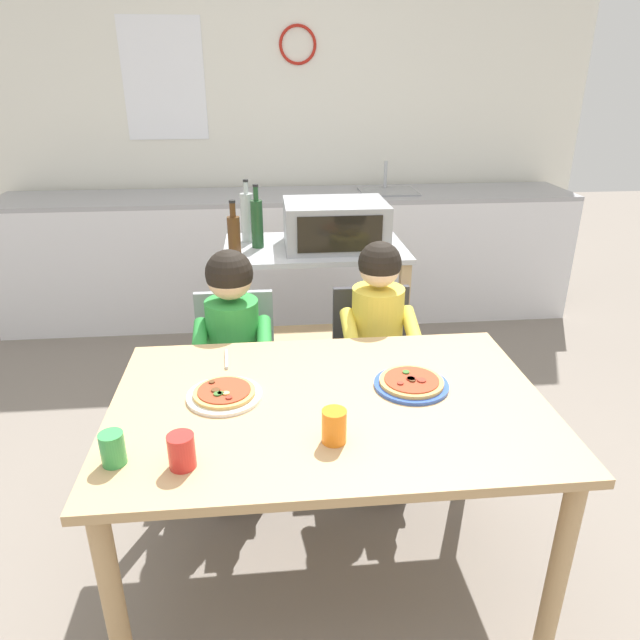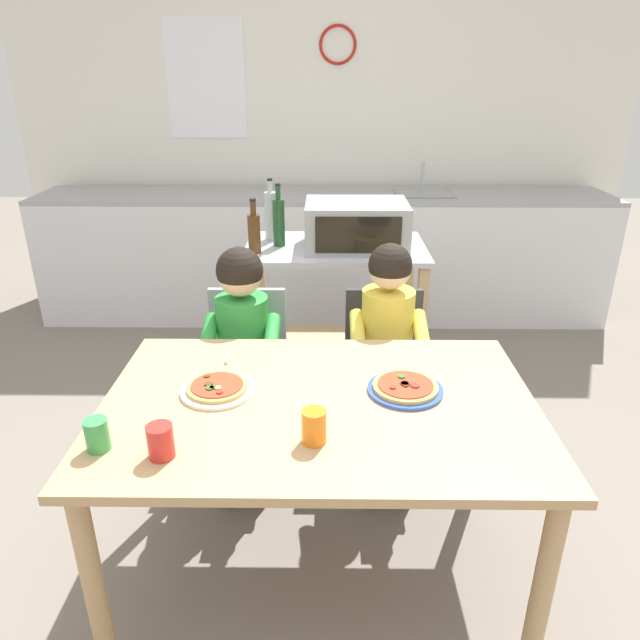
% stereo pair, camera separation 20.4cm
% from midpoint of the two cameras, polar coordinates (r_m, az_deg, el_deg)
% --- Properties ---
extents(ground_plane, '(11.44, 11.44, 0.00)m').
position_cam_midpoint_polar(ground_plane, '(3.20, -3.34, -8.76)').
color(ground_plane, slate).
extents(back_wall_tiled, '(4.49, 0.14, 2.70)m').
position_cam_midpoint_polar(back_wall_tiled, '(4.50, -4.86, 18.86)').
color(back_wall_tiled, white).
rests_on(back_wall_tiled, ground).
extents(kitchen_counter, '(4.04, 0.60, 1.11)m').
position_cam_midpoint_polar(kitchen_counter, '(4.27, -4.28, 6.33)').
color(kitchen_counter, silver).
rests_on(kitchen_counter, ground).
extents(kitchen_island_cart, '(0.92, 0.58, 0.88)m').
position_cam_midpoint_polar(kitchen_island_cart, '(3.08, -2.43, 2.00)').
color(kitchen_island_cart, '#B7BABF').
rests_on(kitchen_island_cart, ground).
extents(toaster_oven, '(0.51, 0.39, 0.23)m').
position_cam_midpoint_polar(toaster_oven, '(2.94, -0.50, 9.41)').
color(toaster_oven, '#999BA0').
rests_on(toaster_oven, kitchen_island_cart).
extents(bottle_tall_green_wine, '(0.06, 0.06, 0.27)m').
position_cam_midpoint_polar(bottle_tall_green_wine, '(2.84, -10.58, 8.34)').
color(bottle_tall_green_wine, '#4C2D14').
rests_on(bottle_tall_green_wine, kitchen_island_cart).
extents(bottle_brown_beer, '(0.07, 0.07, 0.32)m').
position_cam_midpoint_polar(bottle_brown_beer, '(3.07, -9.14, 10.05)').
color(bottle_brown_beer, '#ADB7B2').
rests_on(bottle_brown_beer, kitchen_island_cart).
extents(bottle_slim_sauce, '(0.06, 0.06, 0.32)m').
position_cam_midpoint_polar(bottle_slim_sauce, '(2.95, -8.25, 9.50)').
color(bottle_slim_sauce, '#1E4723').
rests_on(bottle_slim_sauce, kitchen_island_cart).
extents(dining_table, '(1.37, 0.91, 0.74)m').
position_cam_midpoint_polar(dining_table, '(1.89, -2.23, -10.53)').
color(dining_table, tan).
rests_on(dining_table, ground).
extents(dining_chair_left, '(0.36, 0.36, 0.81)m').
position_cam_midpoint_polar(dining_chair_left, '(2.60, -10.50, -5.08)').
color(dining_chair_left, gray).
rests_on(dining_chair_left, ground).
extents(dining_chair_right, '(0.36, 0.36, 0.81)m').
position_cam_midpoint_polar(dining_chair_right, '(2.61, 3.01, -4.52)').
color(dining_chair_right, '#333338').
rests_on(dining_chair_right, ground).
extents(child_in_green_shirt, '(0.32, 0.42, 1.04)m').
position_cam_midpoint_polar(child_in_green_shirt, '(2.41, -11.03, -2.41)').
color(child_in_green_shirt, '#424C6B').
rests_on(child_in_green_shirt, ground).
extents(child_in_yellow_shirt, '(0.32, 0.42, 1.05)m').
position_cam_midpoint_polar(child_in_yellow_shirt, '(2.42, 3.51, -1.93)').
color(child_in_yellow_shirt, '#424C6B').
rests_on(child_in_yellow_shirt, ground).
extents(pizza_plate_white, '(0.24, 0.24, 0.03)m').
position_cam_midpoint_polar(pizza_plate_white, '(1.89, -12.53, -7.25)').
color(pizza_plate_white, white).
rests_on(pizza_plate_white, dining_table).
extents(pizza_plate_blue_rimmed, '(0.25, 0.25, 0.03)m').
position_cam_midpoint_polar(pizza_plate_blue_rimmed, '(1.92, 6.03, -6.31)').
color(pizza_plate_blue_rimmed, '#3356B7').
rests_on(pizza_plate_blue_rimmed, dining_table).
extents(drinking_cup_green, '(0.07, 0.07, 0.09)m').
position_cam_midpoint_polar(drinking_cup_green, '(1.68, -23.22, -11.73)').
color(drinking_cup_green, green).
rests_on(drinking_cup_green, dining_table).
extents(drinking_cup_orange, '(0.07, 0.07, 0.10)m').
position_cam_midpoint_polar(drinking_cup_orange, '(1.63, -2.23, -10.56)').
color(drinking_cup_orange, orange).
rests_on(drinking_cup_orange, dining_table).
extents(drinking_cup_red, '(0.07, 0.07, 0.10)m').
position_cam_midpoint_polar(drinking_cup_red, '(1.61, -17.18, -12.41)').
color(drinking_cup_red, red).
rests_on(drinking_cup_red, dining_table).
extents(serving_spoon, '(0.02, 0.14, 0.01)m').
position_cam_midpoint_polar(serving_spoon, '(2.12, -11.99, -3.87)').
color(serving_spoon, '#B7BABF').
rests_on(serving_spoon, dining_table).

